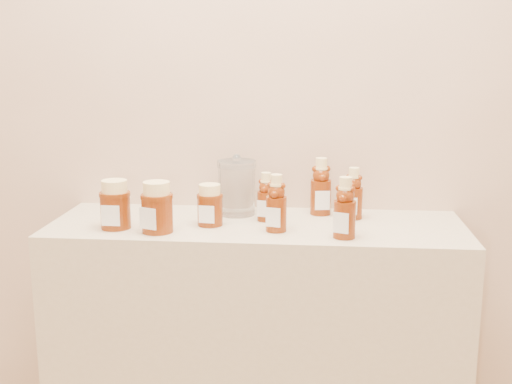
# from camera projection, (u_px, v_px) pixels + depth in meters

# --- Properties ---
(wall_back) EXTENTS (3.50, 0.02, 2.70)m
(wall_back) POSITION_uv_depth(u_px,v_px,m) (263.00, 64.00, 1.96)
(wall_back) COLOR tan
(wall_back) RESTS_ON ground
(display_table) EXTENTS (1.20, 0.40, 0.90)m
(display_table) POSITION_uv_depth(u_px,v_px,m) (257.00, 365.00, 1.96)
(display_table) COLOR #BCAB8A
(display_table) RESTS_ON ground
(bear_bottle_back_left) EXTENTS (0.07, 0.07, 0.16)m
(bear_bottle_back_left) POSITION_uv_depth(u_px,v_px,m) (266.00, 194.00, 1.88)
(bear_bottle_back_left) COLOR #5D1E07
(bear_bottle_back_left) RESTS_ON display_table
(bear_bottle_back_mid) EXTENTS (0.08, 0.08, 0.20)m
(bear_bottle_back_mid) POSITION_uv_depth(u_px,v_px,m) (321.00, 183.00, 1.95)
(bear_bottle_back_mid) COLOR #5D1E07
(bear_bottle_back_mid) RESTS_ON display_table
(bear_bottle_back_right) EXTENTS (0.07, 0.07, 0.17)m
(bear_bottle_back_right) POSITION_uv_depth(u_px,v_px,m) (353.00, 190.00, 1.90)
(bear_bottle_back_right) COLOR #5D1E07
(bear_bottle_back_right) RESTS_ON display_table
(bear_bottle_front_left) EXTENTS (0.07, 0.07, 0.18)m
(bear_bottle_front_left) POSITION_uv_depth(u_px,v_px,m) (276.00, 199.00, 1.77)
(bear_bottle_front_left) COLOR #5D1E07
(bear_bottle_front_left) RESTS_ON display_table
(bear_bottle_front_right) EXTENTS (0.08, 0.08, 0.19)m
(bear_bottle_front_right) POSITION_uv_depth(u_px,v_px,m) (345.00, 204.00, 1.70)
(bear_bottle_front_right) COLOR #5D1E07
(bear_bottle_front_right) RESTS_ON display_table
(honey_jar_left) EXTENTS (0.09, 0.09, 0.14)m
(honey_jar_left) POSITION_uv_depth(u_px,v_px,m) (115.00, 204.00, 1.80)
(honey_jar_left) COLOR #5D1E07
(honey_jar_left) RESTS_ON display_table
(honey_jar_back) EXTENTS (0.08, 0.08, 0.12)m
(honey_jar_back) POSITION_uv_depth(u_px,v_px,m) (210.00, 205.00, 1.83)
(honey_jar_back) COLOR #5D1E07
(honey_jar_back) RESTS_ON display_table
(honey_jar_front) EXTENTS (0.12, 0.12, 0.14)m
(honey_jar_front) POSITION_uv_depth(u_px,v_px,m) (157.00, 207.00, 1.76)
(honey_jar_front) COLOR #5D1E07
(honey_jar_front) RESTS_ON display_table
(glass_canister) EXTENTS (0.13, 0.13, 0.18)m
(glass_canister) POSITION_uv_depth(u_px,v_px,m) (237.00, 185.00, 1.95)
(glass_canister) COLOR white
(glass_canister) RESTS_ON display_table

